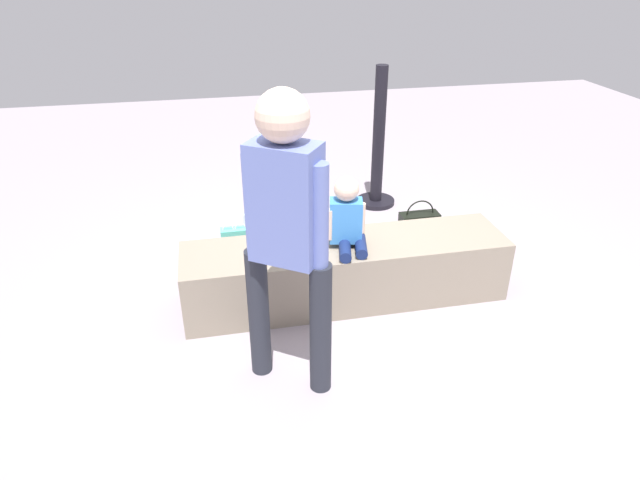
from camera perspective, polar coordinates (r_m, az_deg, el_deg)
name	(u,v)px	position (r m, az deg, el deg)	size (l,w,h in m)	color
ground_plane	(345,297)	(3.93, 2.58, -5.89)	(12.00, 12.00, 0.00)	#998E97
concrete_ledge	(346,271)	(3.81, 2.65, -3.21)	(2.19, 0.52, 0.43)	gray
child_seated	(347,217)	(3.58, 2.81, 2.36)	(0.28, 0.34, 0.48)	navy
adult_standing	(286,222)	(2.72, -3.52, 1.83)	(0.42, 0.36, 1.65)	#242730
cake_plate	(296,253)	(3.55, -2.44, -1.37)	(0.22, 0.22, 0.07)	white
gift_bag	(236,247)	(4.28, -8.64, -0.68)	(0.21, 0.09, 0.35)	#59C6B2
railing_post	(378,153)	(5.18, 5.95, 8.83)	(0.36, 0.36, 1.29)	black
water_bottle_near_gift	(247,221)	(4.80, -7.45, 1.92)	(0.07, 0.07, 0.21)	silver
water_bottle_far_side	(267,240)	(4.45, -5.43, -0.05)	(0.07, 0.07, 0.24)	silver
party_cup_red	(296,251)	(4.39, -2.43, -1.09)	(0.08, 0.08, 0.11)	red
handbag_black_leather	(419,226)	(4.69, 10.10, 1.44)	(0.32, 0.14, 0.36)	black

